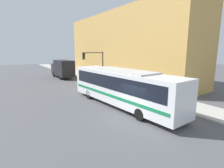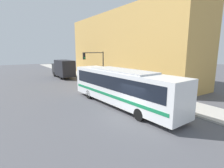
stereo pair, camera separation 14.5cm
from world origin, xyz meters
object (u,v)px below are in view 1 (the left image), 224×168
object	(u,v)px
city_bus	(121,85)
fire_hydrant	(143,92)
traffic_light_pole	(96,62)
parking_meter	(116,80)
delivery_truck	(63,68)
pedestrian_near_corner	(99,75)

from	to	relation	value
city_bus	fire_hydrant	bearing A→B (deg)	12.84
traffic_light_pole	parking_meter	world-z (taller)	traffic_light_pole
fire_hydrant	parking_meter	size ratio (longest dim) A/B	0.53
delivery_truck	traffic_light_pole	bearing A→B (deg)	-78.89
delivery_truck	fire_hydrant	distance (m)	18.34
delivery_truck	pedestrian_near_corner	xyz separation A→B (m)	(3.75, -6.90, -0.71)
city_bus	parking_meter	distance (m)	7.44
delivery_truck	parking_meter	xyz separation A→B (m)	(2.88, -12.85, -0.64)
delivery_truck	traffic_light_pole	size ratio (longest dim) A/B	1.49
traffic_light_pole	parking_meter	size ratio (longest dim) A/B	3.30
city_bus	parking_meter	world-z (taller)	city_bus
traffic_light_pole	city_bus	bearing A→B (deg)	-105.54
city_bus	delivery_truck	size ratio (longest dim) A/B	1.82
delivery_truck	fire_hydrant	bearing A→B (deg)	-80.95
fire_hydrant	pedestrian_near_corner	xyz separation A→B (m)	(0.87, 11.18, 0.51)
city_bus	pedestrian_near_corner	size ratio (longest dim) A/B	7.29
pedestrian_near_corner	city_bus	bearing A→B (deg)	-110.81
city_bus	traffic_light_pole	bearing A→B (deg)	70.92
city_bus	delivery_truck	distance (m)	19.22
city_bus	pedestrian_near_corner	world-z (taller)	city_bus
delivery_truck	city_bus	bearing A→B (deg)	-92.76
fire_hydrant	traffic_light_pole	distance (m)	9.28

